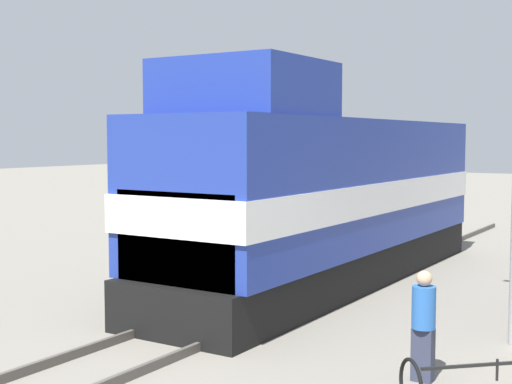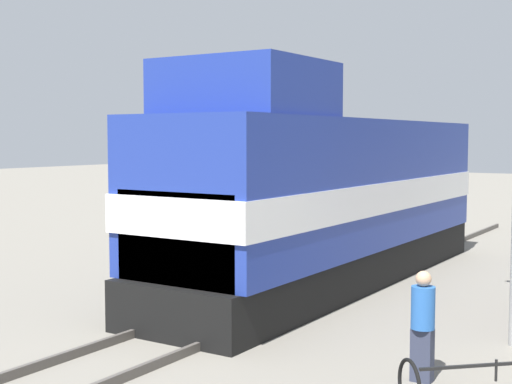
{
  "view_description": "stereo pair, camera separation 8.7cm",
  "coord_description": "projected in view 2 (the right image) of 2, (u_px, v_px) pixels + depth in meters",
  "views": [
    {
      "loc": [
        7.63,
        -11.77,
        3.49
      ],
      "look_at": [
        1.2,
        -1.6,
        2.58
      ],
      "focal_mm": 50.0,
      "sensor_mm": 36.0,
      "label": 1
    },
    {
      "loc": [
        7.7,
        -11.72,
        3.49
      ],
      "look_at": [
        1.2,
        -1.6,
        2.58
      ],
      "focal_mm": 50.0,
      "sensor_mm": 36.0,
      "label": 2
    }
  ],
  "objects": [
    {
      "name": "rail_far",
      "position": [
        279.0,
        314.0,
        13.86
      ],
      "size": [
        0.08,
        33.25,
        0.15
      ],
      "primitive_type": "cube",
      "color": "#4C4742",
      "rests_on": "ground_plane"
    },
    {
      "name": "ground_plane",
      "position": [
        249.0,
        313.0,
        14.25
      ],
      "size": [
        120.0,
        120.0,
        0.0
      ],
      "primitive_type": "plane",
      "color": "slate"
    },
    {
      "name": "bicycle",
      "position": [
        474.0,
        380.0,
        9.24
      ],
      "size": [
        1.8,
        1.77,
        0.69
      ],
      "rotation": [
        0.0,
        0.0,
        2.33
      ],
      "color": "black",
      "rests_on": "ground_plane"
    },
    {
      "name": "rail_near",
      "position": [
        220.0,
        304.0,
        14.63
      ],
      "size": [
        0.08,
        33.25,
        0.15
      ],
      "primitive_type": "cube",
      "color": "#4C4742",
      "rests_on": "ground_plane"
    },
    {
      "name": "person_bystander",
      "position": [
        423.0,
        322.0,
        10.17
      ],
      "size": [
        0.34,
        0.34,
        1.61
      ],
      "color": "#2D3347",
      "rests_on": "ground_plane"
    },
    {
      "name": "locomotive",
      "position": [
        325.0,
        197.0,
        16.86
      ],
      "size": [
        3.04,
        12.56,
        4.98
      ],
      "color": "black",
      "rests_on": "ground_plane"
    }
  ]
}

